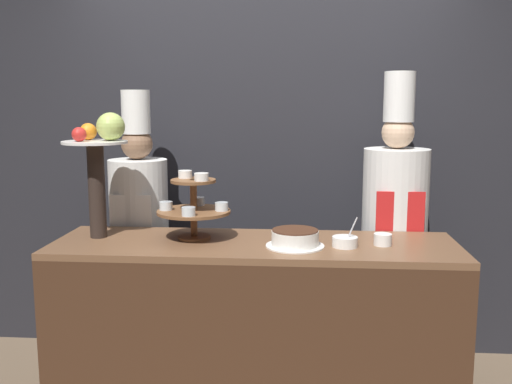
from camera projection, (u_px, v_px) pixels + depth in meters
wall_back at (265, 144)px, 3.77m from camera, size 10.00×0.06×2.80m
buffet_counter at (255, 329)px, 3.05m from camera, size 2.11×0.63×0.95m
tiered_stand at (194, 205)px, 3.02m from camera, size 0.39×0.39×0.36m
fruit_pedestal at (100, 155)px, 3.02m from camera, size 0.34×0.34×0.67m
cake_round at (295, 239)px, 2.88m from camera, size 0.30×0.30×0.09m
cup_white at (383, 239)px, 2.91m from camera, size 0.09×0.09×0.06m
serving_bowl_near at (345, 242)px, 2.88m from camera, size 0.13×0.13×0.15m
chef_left at (139, 222)px, 3.54m from camera, size 0.36×0.36×1.75m
chef_center_left at (395, 220)px, 3.41m from camera, size 0.39×0.39×1.85m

